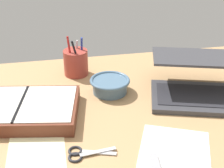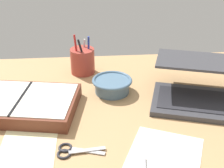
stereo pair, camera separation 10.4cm
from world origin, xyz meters
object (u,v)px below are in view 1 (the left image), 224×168
object	(u,v)px
pen_cup	(76,62)
laptop	(197,83)
bowl	(110,85)
scissors	(81,154)
planner	(22,109)

from	to	relation	value
pen_cup	laptop	bearing A→B (deg)	-32.23
bowl	scissors	world-z (taller)	bowl
pen_cup	scissors	world-z (taller)	pen_cup
pen_cup	scissors	size ratio (longest dim) A/B	1.25
planner	bowl	bearing A→B (deg)	27.19
scissors	planner	bearing A→B (deg)	131.69
laptop	pen_cup	xyz separation A→B (cm)	(-39.89, 25.15, 0.28)
laptop	planner	xyz separation A→B (cm)	(-59.67, -1.16, -2.57)
planner	laptop	bearing A→B (deg)	11.04
bowl	planner	xyz separation A→B (cm)	(-30.28, -9.41, -0.60)
pen_cup	scissors	bearing A→B (deg)	-94.06
laptop	bowl	bearing A→B (deg)	-178.95
planner	scissors	bearing A→B (deg)	-43.70
bowl	pen_cup	distance (cm)	20.02
bowl	pen_cup	xyz separation A→B (cm)	(-10.50, 16.89, 2.25)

